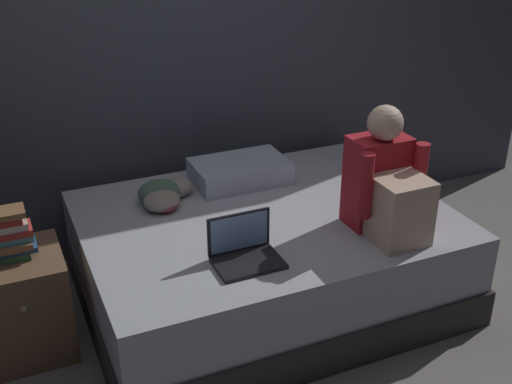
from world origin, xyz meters
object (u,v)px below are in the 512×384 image
Objects in this scene: pillow at (240,171)px; clothes_pile at (164,194)px; laptop at (244,250)px; person_sitting at (386,186)px; nightstand at (23,304)px; book_stack at (8,235)px; bed at (265,256)px.

clothes_pile is at bearing -167.80° from pillow.
laptop is 0.57× the size of pillow.
nightstand is at bearing 165.63° from person_sitting.
pillow is at bearing 12.20° from clothes_pile.
laptop is at bearing -24.41° from book_stack.
clothes_pile reaches higher than pillow.
book_stack is (-0.01, 0.01, 0.39)m from nightstand.
nightstand reaches higher than bed.
laptop is at bearing -23.98° from nightstand.
pillow is (1.34, 0.39, 0.33)m from nightstand.
laptop is 1.12m from book_stack.
laptop is at bearing 179.37° from person_sitting.
laptop is (1.01, -0.45, 0.32)m from nightstand.
bed is 6.25× the size of laptop.
nightstand is at bearing -163.73° from pillow.
clothes_pile is at bearing 103.75° from laptop.
nightstand is (-1.30, 0.06, 0.01)m from bed.
nightstand is 0.94m from clothes_pile.
laptop is 1.26× the size of book_stack.
pillow is (0.32, 0.84, 0.01)m from laptop.
nightstand is 0.39m from book_stack.
person_sitting is 0.98m from pillow.
pillow reaches higher than nightstand.
clothes_pile reaches higher than nightstand.
bed is 7.87× the size of book_stack.
laptop is at bearing -76.25° from clothes_pile.
bed is 0.82m from person_sitting.
book_stack reaches higher than bed.
laptop is 0.90m from pillow.
nightstand is 1.15m from laptop.
nightstand is 0.83× the size of person_sitting.
laptop is at bearing -111.12° from pillow.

